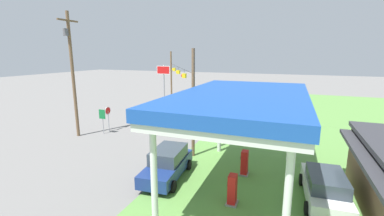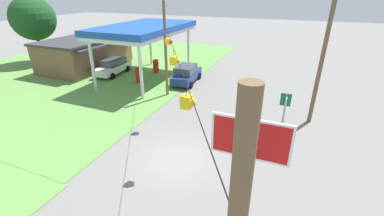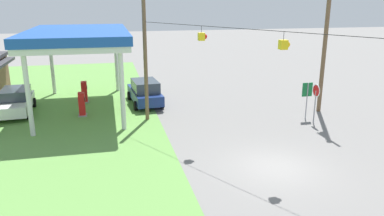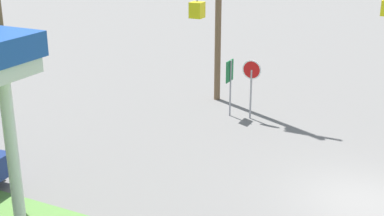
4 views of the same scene
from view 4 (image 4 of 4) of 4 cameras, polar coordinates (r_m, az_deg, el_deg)
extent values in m
plane|color=slate|center=(16.66, 17.93, -9.60)|extent=(160.00, 160.00, 0.00)
cylinder|color=silver|center=(12.97, -18.38, -6.61)|extent=(0.28, 0.28, 4.67)
cylinder|color=#99999E|center=(22.15, 6.29, 1.46)|extent=(0.08, 0.08, 2.10)
cylinder|color=white|center=(21.86, 6.39, 4.08)|extent=(0.80, 0.03, 0.80)
cylinder|color=red|center=(21.86, 6.39, 4.08)|extent=(0.70, 0.03, 0.70)
cylinder|color=gray|center=(22.35, 4.11, 2.09)|extent=(0.07, 0.07, 2.40)
cube|color=#146B33|center=(22.16, 4.04, 3.96)|extent=(0.04, 0.70, 0.90)
cylinder|color=brown|center=(14.53, -19.34, 3.05)|extent=(0.24, 0.24, 7.98)
cube|color=yellow|center=(13.67, 0.54, 10.42)|extent=(0.32, 0.32, 0.40)
sphere|color=red|center=(13.83, 0.85, 10.51)|extent=(0.28, 0.28, 0.28)
camera|label=1|loc=(27.44, -58.32, 9.93)|focal=24.00mm
camera|label=2|loc=(21.96, 53.25, 14.38)|focal=24.00mm
camera|label=3|loc=(14.96, 87.10, -0.05)|focal=35.00mm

